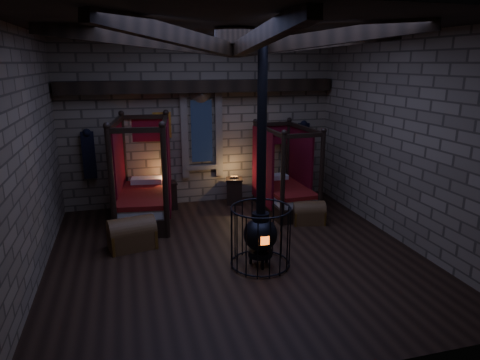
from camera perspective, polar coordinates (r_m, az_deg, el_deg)
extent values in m
cube|color=black|center=(8.46, -0.60, -9.96)|extent=(7.00, 7.00, 0.01)
cube|color=#847054|center=(11.17, -5.21, 7.52)|extent=(7.00, 0.02, 4.20)
cube|color=#847054|center=(4.60, 10.43, -4.22)|extent=(7.00, 0.02, 4.20)
cube|color=#847054|center=(7.72, -26.70, 2.35)|extent=(0.02, 7.00, 4.20)
cube|color=#847054|center=(9.30, 20.81, 4.97)|extent=(0.02, 7.00, 4.20)
cube|color=black|center=(7.66, -0.69, 19.72)|extent=(7.00, 7.00, 0.01)
cube|color=black|center=(10.90, -5.16, 12.35)|extent=(6.86, 0.35, 0.30)
cylinder|color=black|center=(7.65, -0.69, 18.60)|extent=(0.70, 0.70, 0.25)
cube|color=black|center=(11.15, -5.14, 6.47)|extent=(0.55, 0.04, 1.60)
cube|color=maroon|center=(11.00, -10.34, 7.21)|extent=(0.45, 0.03, 0.65)
cube|color=black|center=(10.99, -19.51, 3.12)|extent=(0.30, 0.10, 1.15)
cube|color=black|center=(11.93, 8.41, 4.76)|extent=(0.30, 0.10, 1.15)
cube|color=black|center=(10.37, -12.48, -4.27)|extent=(1.45, 2.38, 0.39)
cube|color=beige|center=(10.28, -12.58, -2.68)|extent=(1.30, 2.19, 0.24)
cube|color=maroon|center=(10.23, -12.63, -1.88)|extent=(1.37, 2.24, 0.11)
cube|color=beige|center=(10.98, -12.33, -0.08)|extent=(0.80, 0.47, 0.15)
cube|color=#630814|center=(11.01, -12.59, 6.56)|extent=(1.18, 0.21, 0.59)
cylinder|color=black|center=(9.12, -16.73, -0.75)|extent=(0.12, 0.12, 2.37)
cylinder|color=black|center=(11.19, -15.11, 2.30)|extent=(0.12, 0.12, 2.37)
cylinder|color=black|center=(9.01, -9.95, -0.52)|extent=(0.12, 0.12, 2.37)
cylinder|color=black|center=(11.10, -9.58, 2.52)|extent=(0.12, 0.12, 2.37)
cube|color=#630814|center=(10.45, -15.80, 1.65)|extent=(0.28, 1.61, 2.10)
cube|color=#630814|center=(10.35, -9.53, 1.89)|extent=(0.28, 1.61, 2.10)
cube|color=black|center=(10.91, 5.99, -3.11)|extent=(1.10, 2.03, 0.35)
cube|color=beige|center=(10.82, 6.03, -1.77)|extent=(0.98, 1.87, 0.21)
cube|color=maroon|center=(10.79, 6.05, -1.08)|extent=(1.04, 1.91, 0.10)
cube|color=beige|center=(11.41, 4.63, 0.37)|extent=(0.68, 0.36, 0.13)
cube|color=#630814|center=(11.41, 4.27, 6.05)|extent=(1.06, 0.08, 0.53)
cylinder|color=black|center=(9.62, 5.73, -0.14)|extent=(0.11, 0.11, 2.11)
cylinder|color=black|center=(11.36, 2.00, 2.34)|extent=(0.11, 0.11, 2.11)
cylinder|color=black|center=(10.03, 10.79, 0.29)|extent=(0.11, 0.11, 2.11)
cylinder|color=black|center=(11.70, 6.44, 2.64)|extent=(0.11, 0.11, 2.11)
cube|color=#630814|center=(10.72, 3.03, 1.80)|extent=(0.11, 1.44, 1.87)
cube|color=#630814|center=(11.11, 7.96, 2.15)|extent=(0.11, 1.44, 1.87)
cube|color=brown|center=(8.95, -14.16, -7.65)|extent=(1.00, 0.72, 0.38)
cylinder|color=brown|center=(8.88, -14.24, -6.54)|extent=(1.00, 0.72, 0.55)
cube|color=#B48E37|center=(8.89, -16.83, -8.03)|extent=(0.16, 0.57, 0.40)
cube|color=#B48E37|center=(9.04, -11.55, -7.27)|extent=(0.16, 0.57, 0.40)
cube|color=brown|center=(10.12, 9.09, -4.85)|extent=(0.81, 0.59, 0.31)
cylinder|color=brown|center=(10.06, 9.13, -4.03)|extent=(0.81, 0.59, 0.45)
cube|color=#B48E37|center=(10.05, 7.18, -4.92)|extent=(0.14, 0.47, 0.32)
cube|color=#B48E37|center=(10.20, 10.97, -4.78)|extent=(0.14, 0.47, 0.32)
cube|color=black|center=(11.03, -9.58, -2.15)|extent=(0.43, 0.42, 0.67)
cube|color=black|center=(10.93, -9.66, -0.40)|extent=(0.47, 0.46, 0.04)
cylinder|color=#B48E37|center=(10.91, -9.69, 0.08)|extent=(0.10, 0.10, 0.15)
cube|color=black|center=(11.27, -0.78, -1.59)|extent=(0.47, 0.45, 0.66)
cube|color=black|center=(11.17, -0.79, 0.11)|extent=(0.51, 0.50, 0.04)
cube|color=brown|center=(11.15, -0.79, 0.39)|extent=(0.19, 0.16, 0.05)
cylinder|color=black|center=(7.98, 2.70, -9.67)|extent=(0.45, 0.45, 0.11)
sphere|color=black|center=(7.83, 2.74, -7.24)|extent=(0.62, 0.62, 0.62)
cylinder|color=black|center=(7.71, 2.77, -4.95)|extent=(0.31, 0.31, 0.16)
cube|color=#FF5914|center=(7.56, 3.35, -8.09)|extent=(0.16, 0.03, 0.16)
cylinder|color=black|center=(7.31, 2.93, 6.74)|extent=(0.17, 0.17, 3.05)
torus|color=black|center=(8.06, 2.69, -10.96)|extent=(1.10, 1.10, 0.03)
torus|color=black|center=(7.65, 2.79, -3.77)|extent=(1.10, 1.10, 0.03)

